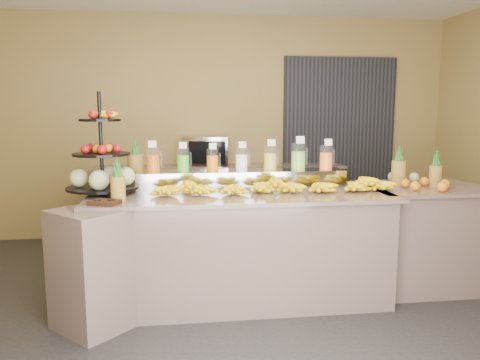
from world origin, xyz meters
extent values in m
plane|color=black|center=(0.00, 0.00, 0.00)|extent=(6.00, 6.00, 0.00)
cube|color=olive|center=(0.00, 2.51, 1.40)|extent=(6.00, 0.02, 2.80)
cube|color=black|center=(1.60, 2.46, 1.20)|extent=(1.50, 0.06, 2.20)
cube|color=gray|center=(0.00, 0.30, 0.45)|extent=(2.40, 0.90, 0.90)
cube|color=gray|center=(0.00, 0.30, 0.92)|extent=(2.50, 1.00, 0.03)
cube|color=gray|center=(-1.15, -0.10, 0.45)|extent=(0.71, 0.71, 0.90)
cube|color=gray|center=(1.70, 0.40, 0.45)|extent=(1.00, 0.80, 0.90)
cube|color=gray|center=(1.70, 0.40, 0.92)|extent=(1.08, 0.88, 0.03)
cube|color=gray|center=(0.00, 2.25, 0.45)|extent=(3.00, 0.50, 0.90)
cube|color=gray|center=(0.00, 2.25, 0.92)|extent=(3.10, 0.55, 0.03)
cube|color=gray|center=(0.04, 0.58, 1.01)|extent=(1.85, 0.30, 0.15)
cylinder|color=silver|center=(-0.74, 0.58, 1.19)|extent=(0.12, 0.12, 0.22)
cylinder|color=#D25208|center=(-0.74, 0.58, 1.15)|extent=(0.11, 0.11, 0.15)
cylinder|color=gray|center=(-0.75, 0.59, 1.24)|extent=(0.01, 0.01, 0.26)
cube|color=white|center=(-0.74, 0.53, 1.33)|extent=(0.07, 0.02, 0.06)
cylinder|color=silver|center=(-0.48, 0.58, 1.18)|extent=(0.11, 0.11, 0.21)
cylinder|color=green|center=(-0.48, 0.58, 1.15)|extent=(0.10, 0.10, 0.14)
cylinder|color=gray|center=(-0.49, 0.59, 1.23)|extent=(0.01, 0.01, 0.24)
cube|color=white|center=(-0.48, 0.53, 1.31)|extent=(0.07, 0.02, 0.06)
cylinder|color=silver|center=(-0.22, 0.58, 1.18)|extent=(0.11, 0.11, 0.20)
cylinder|color=#DB6700|center=(-0.22, 0.58, 1.15)|extent=(0.10, 0.10, 0.13)
cylinder|color=gray|center=(-0.23, 0.59, 1.22)|extent=(0.01, 0.01, 0.23)
cube|color=white|center=(-0.22, 0.53, 1.30)|extent=(0.06, 0.02, 0.05)
cylinder|color=silver|center=(0.04, 0.58, 1.18)|extent=(0.11, 0.11, 0.21)
cylinder|color=white|center=(0.04, 0.58, 1.15)|extent=(0.10, 0.10, 0.14)
cylinder|color=gray|center=(0.03, 0.59, 1.23)|extent=(0.01, 0.01, 0.24)
cube|color=white|center=(0.04, 0.53, 1.31)|extent=(0.07, 0.02, 0.06)
cylinder|color=silver|center=(0.30, 0.58, 1.19)|extent=(0.12, 0.12, 0.22)
cylinder|color=gold|center=(0.30, 0.58, 1.16)|extent=(0.11, 0.11, 0.15)
cylinder|color=gray|center=(0.29, 0.59, 1.24)|extent=(0.01, 0.01, 0.26)
cube|color=white|center=(0.30, 0.52, 1.33)|extent=(0.07, 0.02, 0.06)
cylinder|color=silver|center=(0.56, 0.58, 1.20)|extent=(0.13, 0.13, 0.24)
cylinder|color=#85BD3F|center=(0.56, 0.58, 1.16)|extent=(0.12, 0.12, 0.16)
cylinder|color=gray|center=(0.55, 0.59, 1.25)|extent=(0.01, 0.01, 0.28)
cube|color=white|center=(0.56, 0.52, 1.35)|extent=(0.08, 0.02, 0.07)
cylinder|color=silver|center=(0.82, 0.58, 1.19)|extent=(0.12, 0.12, 0.22)
cylinder|color=orange|center=(0.82, 0.58, 1.15)|extent=(0.11, 0.11, 0.15)
cylinder|color=gray|center=(0.81, 0.59, 1.24)|extent=(0.01, 0.01, 0.26)
cube|color=white|center=(0.82, 0.53, 1.33)|extent=(0.07, 0.02, 0.06)
ellipsoid|color=#E6BB0B|center=(-0.61, 0.28, 0.98)|extent=(0.25, 0.19, 0.10)
ellipsoid|color=#E6BB0B|center=(-0.35, 0.28, 0.98)|extent=(0.25, 0.19, 0.10)
ellipsoid|color=#E6BB0B|center=(-0.09, 0.28, 0.98)|extent=(0.25, 0.19, 0.10)
ellipsoid|color=#E6BB0B|center=(0.17, 0.28, 0.98)|extent=(0.25, 0.19, 0.10)
ellipsoid|color=#E6BB0B|center=(0.43, 0.28, 0.98)|extent=(0.25, 0.19, 0.10)
ellipsoid|color=#E6BB0B|center=(0.68, 0.28, 0.98)|extent=(0.25, 0.19, 0.10)
ellipsoid|color=#E6BB0B|center=(0.94, 0.28, 0.98)|extent=(0.25, 0.19, 0.10)
ellipsoid|color=#E6BB0B|center=(1.20, 0.28, 0.98)|extent=(0.25, 0.19, 0.10)
ellipsoid|color=#E6BB0B|center=(-0.43, 0.28, 1.05)|extent=(0.21, 0.17, 0.09)
ellipsoid|color=#E6BB0B|center=(0.30, 0.28, 1.05)|extent=(0.21, 0.17, 0.09)
ellipsoid|color=#E6BB0B|center=(1.02, 0.28, 1.05)|extent=(0.21, 0.17, 0.09)
cylinder|color=black|center=(-1.14, 0.42, 1.35)|extent=(0.04, 0.04, 0.84)
cylinder|color=black|center=(-1.14, 0.42, 0.98)|extent=(0.74, 0.74, 0.02)
cylinder|color=black|center=(-1.14, 0.42, 1.26)|extent=(0.58, 0.58, 0.02)
cylinder|color=black|center=(-1.14, 0.42, 1.53)|extent=(0.42, 0.42, 0.02)
sphere|color=#B9BE83|center=(-0.96, 0.42, 1.07)|extent=(0.16, 0.16, 0.16)
sphere|color=maroon|center=(-1.01, 0.42, 1.30)|extent=(0.07, 0.07, 0.07)
sphere|color=orange|center=(-1.24, 0.42, 1.03)|extent=(0.08, 0.08, 0.08)
cube|color=black|center=(-1.06, -0.08, 0.95)|extent=(0.25, 0.22, 0.03)
cylinder|color=brown|center=(-0.97, 0.04, 1.02)|extent=(0.11, 0.11, 0.19)
cone|color=#1C4918|center=(-0.97, 0.04, 1.20)|extent=(0.06, 0.06, 0.16)
cylinder|color=brown|center=(-0.90, 0.79, 1.07)|extent=(0.15, 0.15, 0.29)
cone|color=#1C4918|center=(-0.90, 0.79, 1.30)|extent=(0.08, 0.08, 0.16)
cylinder|color=brown|center=(1.49, 0.49, 1.04)|extent=(0.12, 0.12, 0.23)
cylinder|color=brown|center=(1.80, 0.40, 1.02)|extent=(0.11, 0.11, 0.19)
ellipsoid|color=orange|center=(1.63, 0.26, 0.97)|extent=(0.34, 0.23, 0.08)
cube|color=gray|center=(-0.18, 2.25, 1.11)|extent=(0.59, 0.45, 0.37)
camera|label=1|loc=(-0.51, -3.54, 1.61)|focal=35.00mm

